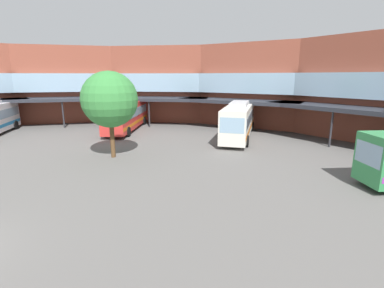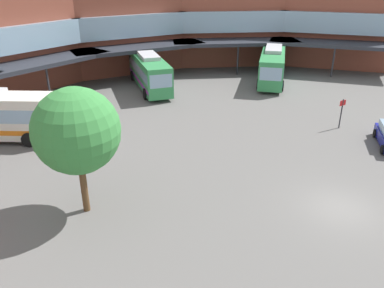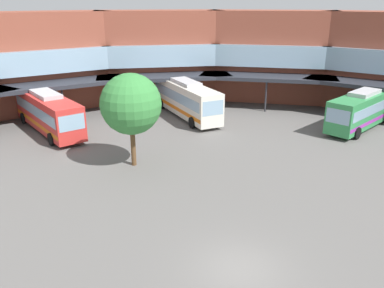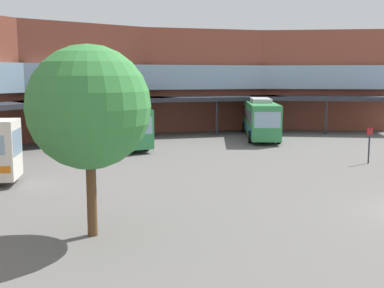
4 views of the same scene
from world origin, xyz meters
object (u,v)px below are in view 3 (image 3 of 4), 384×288
at_px(bus_2, 362,109).
at_px(bus_4, 186,98).
at_px(bus_1, 48,112).
at_px(plaza_tree, 131,104).

relative_size(bus_2, bus_4, 0.78).
distance_m(bus_1, plaza_tree, 12.48).
xyz_separation_m(bus_1, plaza_tree, (9.17, -8.00, 2.78)).
bearing_deg(bus_4, bus_2, 50.94).
relative_size(bus_1, bus_4, 0.92).
distance_m(bus_2, bus_4, 17.35).
distance_m(bus_1, bus_4, 13.74).
bearing_deg(plaza_tree, bus_1, 138.91).
xyz_separation_m(bus_2, plaza_tree, (-20.44, -9.56, 2.84)).
bearing_deg(bus_2, plaza_tree, -21.05).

